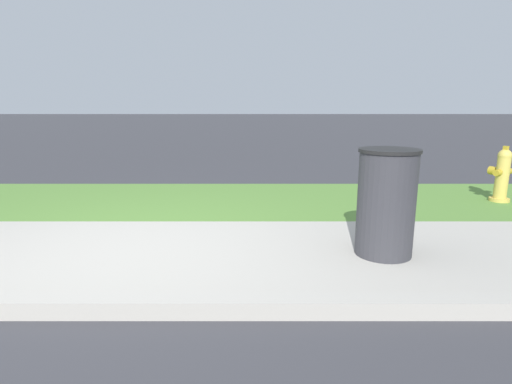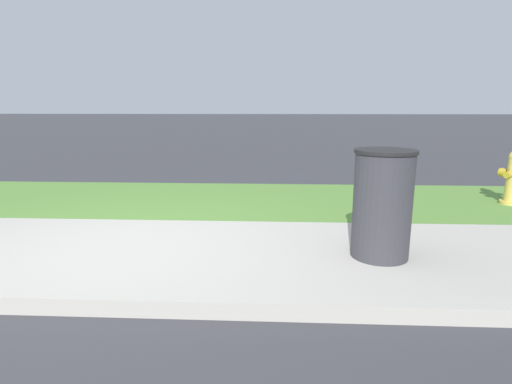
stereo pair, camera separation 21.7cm
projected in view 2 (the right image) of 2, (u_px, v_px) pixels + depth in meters
ground_plane at (124, 252)px, 3.74m from camera, size 120.00×120.00×0.00m
sidewalk_pavement at (124, 251)px, 3.74m from camera, size 18.00×2.03×0.01m
grass_verge at (179, 198)px, 5.87m from camera, size 18.00×2.32×0.01m
street_curb at (62, 302)px, 2.66m from camera, size 18.00×0.16×0.12m
trash_bin at (382, 205)px, 3.51m from camera, size 0.53×0.53×0.97m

